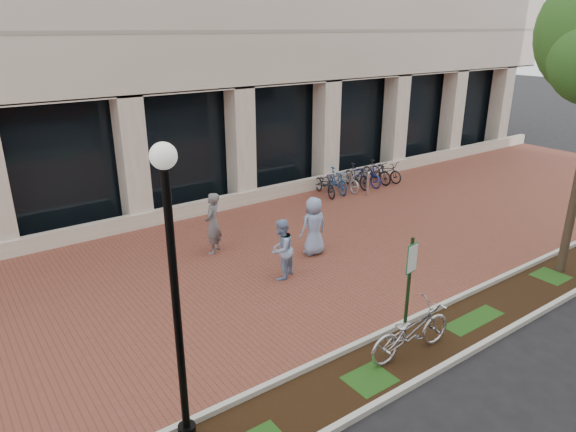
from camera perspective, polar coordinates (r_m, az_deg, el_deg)
ground at (r=14.48m, az=-1.84°, el=-4.87°), size 120.00×120.00×0.00m
brick_plaza at (r=14.48m, az=-1.84°, el=-4.85°), size 40.00×9.00×0.01m
planting_strip at (r=11.08m, az=14.03°, el=-14.13°), size 40.00×1.50×0.01m
curb_plaza_side at (r=11.45m, az=11.17°, el=-12.32°), size 40.00×0.12×0.12m
curb_street_side at (r=10.68m, az=17.20°, el=-15.55°), size 40.00×0.12×0.12m
parking_sign at (r=10.45m, az=13.38°, el=-6.70°), size 0.34×0.07×2.37m
lamppost at (r=7.44m, az=-12.46°, el=-7.98°), size 0.36×0.36×4.80m
locked_bicycle at (r=10.62m, az=13.50°, el=-12.30°), size 2.07×0.83×1.07m
pedestrian_left at (r=14.74m, az=-8.35°, el=-0.82°), size 0.78×0.75×1.80m
pedestrian_mid at (r=13.15m, az=-0.76°, el=-3.72°), size 0.97×0.90×1.61m
pedestrian_right at (r=14.53m, az=2.87°, el=-1.13°), size 0.85×0.58×1.70m
bollard at (r=19.94m, az=8.87°, el=3.56°), size 0.12×0.12×0.97m
bike_rack_cluster at (r=20.94m, az=7.65°, el=4.34°), size 4.13×1.76×0.97m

